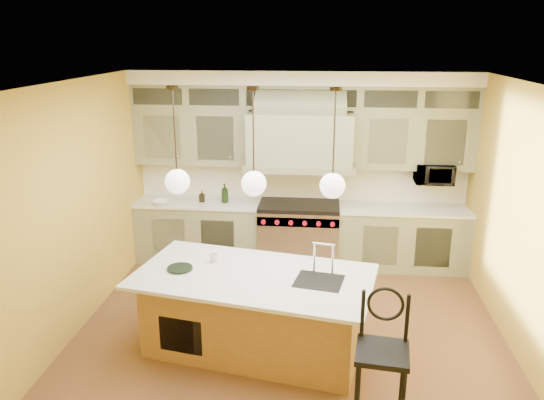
# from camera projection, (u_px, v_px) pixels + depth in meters

# --- Properties ---
(floor) EXTENTS (5.00, 5.00, 0.00)m
(floor) POSITION_uv_depth(u_px,v_px,m) (288.00, 337.00, 6.18)
(floor) COLOR brown
(floor) RESTS_ON ground
(ceiling) EXTENTS (5.00, 5.00, 0.00)m
(ceiling) POSITION_uv_depth(u_px,v_px,m) (291.00, 84.00, 5.33)
(ceiling) COLOR white
(ceiling) RESTS_ON wall_back
(wall_back) EXTENTS (5.00, 0.00, 5.00)m
(wall_back) POSITION_uv_depth(u_px,v_px,m) (301.00, 166.00, 8.13)
(wall_back) COLOR gold
(wall_back) RESTS_ON ground
(wall_front) EXTENTS (5.00, 0.00, 5.00)m
(wall_front) POSITION_uv_depth(u_px,v_px,m) (263.00, 349.00, 3.38)
(wall_front) COLOR gold
(wall_front) RESTS_ON ground
(wall_left) EXTENTS (0.00, 5.00, 5.00)m
(wall_left) POSITION_uv_depth(u_px,v_px,m) (70.00, 213.00, 6.00)
(wall_left) COLOR gold
(wall_left) RESTS_ON ground
(wall_right) EXTENTS (0.00, 5.00, 5.00)m
(wall_right) POSITION_uv_depth(u_px,v_px,m) (529.00, 228.00, 5.52)
(wall_right) COLOR gold
(wall_right) RESTS_ON ground
(back_cabinetry) EXTENTS (5.00, 0.77, 2.90)m
(back_cabinetry) POSITION_uv_depth(u_px,v_px,m) (300.00, 172.00, 7.88)
(back_cabinetry) COLOR gray
(back_cabinetry) RESTS_ON floor
(range) EXTENTS (1.20, 0.74, 0.96)m
(range) POSITION_uv_depth(u_px,v_px,m) (299.00, 233.00, 8.08)
(range) COLOR silver
(range) RESTS_ON floor
(kitchen_island) EXTENTS (2.73, 1.78, 1.35)m
(kitchen_island) POSITION_uv_depth(u_px,v_px,m) (256.00, 310.00, 5.84)
(kitchen_island) COLOR olive
(kitchen_island) RESTS_ON floor
(counter_stool) EXTENTS (0.50, 0.50, 1.29)m
(counter_stool) POSITION_uv_depth(u_px,v_px,m) (382.00, 353.00, 4.58)
(counter_stool) COLOR black
(counter_stool) RESTS_ON floor
(microwave) EXTENTS (0.54, 0.37, 0.30)m
(microwave) POSITION_uv_depth(u_px,v_px,m) (434.00, 174.00, 7.71)
(microwave) COLOR black
(microwave) RESTS_ON back_cabinetry
(oil_bottle_a) EXTENTS (0.13, 0.13, 0.29)m
(oil_bottle_a) POSITION_uv_depth(u_px,v_px,m) (225.00, 193.00, 8.02)
(oil_bottle_a) COLOR black
(oil_bottle_a) RESTS_ON back_cabinetry
(oil_bottle_b) EXTENTS (0.08, 0.08, 0.18)m
(oil_bottle_b) POSITION_uv_depth(u_px,v_px,m) (202.00, 196.00, 8.07)
(oil_bottle_b) COLOR black
(oil_bottle_b) RESTS_ON back_cabinetry
(fruit_bowl) EXTENTS (0.28, 0.28, 0.06)m
(fruit_bowl) POSITION_uv_depth(u_px,v_px,m) (162.00, 202.00, 7.98)
(fruit_bowl) COLOR white
(fruit_bowl) RESTS_ON back_cabinetry
(cup) EXTENTS (0.10, 0.10, 0.09)m
(cup) POSITION_uv_depth(u_px,v_px,m) (213.00, 258.00, 5.98)
(cup) COLOR silver
(cup) RESTS_ON kitchen_island
(pendant_left) EXTENTS (0.26, 0.26, 1.11)m
(pendant_left) POSITION_uv_depth(u_px,v_px,m) (177.00, 179.00, 5.48)
(pendant_left) COLOR #2D2319
(pendant_left) RESTS_ON ceiling
(pendant_center) EXTENTS (0.26, 0.26, 1.11)m
(pendant_center) POSITION_uv_depth(u_px,v_px,m) (254.00, 181.00, 5.40)
(pendant_center) COLOR #2D2319
(pendant_center) RESTS_ON ceiling
(pendant_right) EXTENTS (0.26, 0.26, 1.11)m
(pendant_right) POSITION_uv_depth(u_px,v_px,m) (333.00, 183.00, 5.33)
(pendant_right) COLOR #2D2319
(pendant_right) RESTS_ON ceiling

